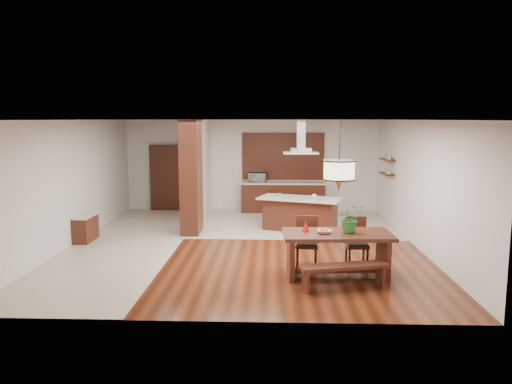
{
  "coord_description": "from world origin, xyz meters",
  "views": [
    {
      "loc": [
        0.71,
        -11.38,
        2.92
      ],
      "look_at": [
        0.3,
        0.0,
        1.25
      ],
      "focal_mm": 35.0,
      "sensor_mm": 36.0,
      "label": 1
    }
  ],
  "objects_px": {
    "hallway_console": "(86,228)",
    "range_hood": "(301,137)",
    "foliage_plant": "(350,218)",
    "dining_chair_left": "(307,242)",
    "fruit_bowl": "(324,232)",
    "microwave": "(258,177)",
    "island_cup": "(314,196)",
    "dining_table": "(337,244)",
    "dining_bench": "(344,277)",
    "dining_chair_right": "(357,243)",
    "kitchen_island": "(300,213)",
    "pendant_lantern": "(339,157)"
  },
  "relations": [
    {
      "from": "dining_chair_right",
      "to": "range_hood",
      "type": "xyz_separation_m",
      "value": [
        -0.96,
        3.24,
        1.97
      ]
    },
    {
      "from": "dining_chair_right",
      "to": "foliage_plant",
      "type": "bearing_deg",
      "value": -114.79
    },
    {
      "from": "kitchen_island",
      "to": "range_hood",
      "type": "xyz_separation_m",
      "value": [
        -0.0,
        0.0,
        2.01
      ]
    },
    {
      "from": "dining_bench",
      "to": "range_hood",
      "type": "relative_size",
      "value": 1.73
    },
    {
      "from": "range_hood",
      "to": "dining_bench",
      "type": "bearing_deg",
      "value": -83.52
    },
    {
      "from": "microwave",
      "to": "island_cup",
      "type": "bearing_deg",
      "value": -50.7
    },
    {
      "from": "dining_chair_right",
      "to": "foliage_plant",
      "type": "xyz_separation_m",
      "value": [
        -0.24,
        -0.58,
        0.6
      ]
    },
    {
      "from": "hallway_console",
      "to": "kitchen_island",
      "type": "xyz_separation_m",
      "value": [
        5.21,
        1.36,
        0.14
      ]
    },
    {
      "from": "kitchen_island",
      "to": "pendant_lantern",
      "type": "bearing_deg",
      "value": -63.56
    },
    {
      "from": "hallway_console",
      "to": "island_cup",
      "type": "bearing_deg",
      "value": 12.74
    },
    {
      "from": "foliage_plant",
      "to": "island_cup",
      "type": "xyz_separation_m",
      "value": [
        -0.36,
        3.71,
        -0.16
      ]
    },
    {
      "from": "foliage_plant",
      "to": "dining_table",
      "type": "bearing_deg",
      "value": -166.9
    },
    {
      "from": "foliage_plant",
      "to": "range_hood",
      "type": "bearing_deg",
      "value": 100.73
    },
    {
      "from": "dining_chair_right",
      "to": "kitchen_island",
      "type": "relative_size",
      "value": 0.42
    },
    {
      "from": "dining_chair_left",
      "to": "fruit_bowl",
      "type": "height_order",
      "value": "dining_chair_left"
    },
    {
      "from": "dining_chair_left",
      "to": "dining_chair_right",
      "type": "relative_size",
      "value": 1.02
    },
    {
      "from": "kitchen_island",
      "to": "range_hood",
      "type": "relative_size",
      "value": 2.58
    },
    {
      "from": "dining_table",
      "to": "dining_chair_left",
      "type": "height_order",
      "value": "dining_chair_left"
    },
    {
      "from": "hallway_console",
      "to": "dining_bench",
      "type": "distance_m",
      "value": 6.58
    },
    {
      "from": "fruit_bowl",
      "to": "range_hood",
      "type": "bearing_deg",
      "value": 93.43
    },
    {
      "from": "hallway_console",
      "to": "foliage_plant",
      "type": "xyz_separation_m",
      "value": [
        5.94,
        -2.45,
        0.78
      ]
    },
    {
      "from": "foliage_plant",
      "to": "dining_chair_left",
      "type": "bearing_deg",
      "value": 144.89
    },
    {
      "from": "range_hood",
      "to": "island_cup",
      "type": "relative_size",
      "value": 7.0
    },
    {
      "from": "microwave",
      "to": "dining_table",
      "type": "bearing_deg",
      "value": -65.98
    },
    {
      "from": "hallway_console",
      "to": "range_hood",
      "type": "xyz_separation_m",
      "value": [
        5.21,
        1.37,
        2.15
      ]
    },
    {
      "from": "foliage_plant",
      "to": "range_hood",
      "type": "height_order",
      "value": "range_hood"
    },
    {
      "from": "fruit_bowl",
      "to": "kitchen_island",
      "type": "bearing_deg",
      "value": 93.43
    },
    {
      "from": "range_hood",
      "to": "island_cup",
      "type": "height_order",
      "value": "range_hood"
    },
    {
      "from": "microwave",
      "to": "hallway_console",
      "type": "bearing_deg",
      "value": -125.79
    },
    {
      "from": "dining_bench",
      "to": "dining_chair_right",
      "type": "bearing_deg",
      "value": 71.96
    },
    {
      "from": "dining_table",
      "to": "pendant_lantern",
      "type": "xyz_separation_m",
      "value": [
        0.0,
        -0.0,
        1.63
      ]
    },
    {
      "from": "hallway_console",
      "to": "dining_table",
      "type": "xyz_separation_m",
      "value": [
        5.71,
        -2.5,
        0.3
      ]
    },
    {
      "from": "dining_chair_left",
      "to": "kitchen_island",
      "type": "relative_size",
      "value": 0.43
    },
    {
      "from": "dining_table",
      "to": "kitchen_island",
      "type": "xyz_separation_m",
      "value": [
        -0.49,
        3.87,
        -0.16
      ]
    },
    {
      "from": "dining_chair_right",
      "to": "pendant_lantern",
      "type": "xyz_separation_m",
      "value": [
        -0.47,
        -0.63,
        1.75
      ]
    },
    {
      "from": "dining_bench",
      "to": "island_cup",
      "type": "xyz_separation_m",
      "value": [
        -0.16,
        4.49,
        0.71
      ]
    },
    {
      "from": "dining_chair_right",
      "to": "microwave",
      "type": "relative_size",
      "value": 1.8
    },
    {
      "from": "dining_chair_left",
      "to": "foliage_plant",
      "type": "bearing_deg",
      "value": -30.99
    },
    {
      "from": "dining_bench",
      "to": "dining_chair_right",
      "type": "height_order",
      "value": "dining_chair_right"
    },
    {
      "from": "dining_chair_left",
      "to": "foliage_plant",
      "type": "relative_size",
      "value": 1.9
    },
    {
      "from": "hallway_console",
      "to": "range_hood",
      "type": "bearing_deg",
      "value": 14.7
    },
    {
      "from": "dining_table",
      "to": "dining_bench",
      "type": "height_order",
      "value": "dining_table"
    },
    {
      "from": "dining_chair_left",
      "to": "range_hood",
      "type": "height_order",
      "value": "range_hood"
    },
    {
      "from": "dining_table",
      "to": "foliage_plant",
      "type": "xyz_separation_m",
      "value": [
        0.23,
        0.05,
        0.48
      ]
    },
    {
      "from": "fruit_bowl",
      "to": "microwave",
      "type": "xyz_separation_m",
      "value": [
        -1.43,
        6.55,
        0.24
      ]
    },
    {
      "from": "dining_chair_left",
      "to": "dining_chair_right",
      "type": "height_order",
      "value": "dining_chair_left"
    },
    {
      "from": "dining_bench",
      "to": "foliage_plant",
      "type": "height_order",
      "value": "foliage_plant"
    },
    {
      "from": "kitchen_island",
      "to": "dining_table",
      "type": "bearing_deg",
      "value": -63.56
    },
    {
      "from": "kitchen_island",
      "to": "range_hood",
      "type": "distance_m",
      "value": 2.01
    },
    {
      "from": "dining_chair_left",
      "to": "fruit_bowl",
      "type": "relative_size",
      "value": 3.84
    }
  ]
}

